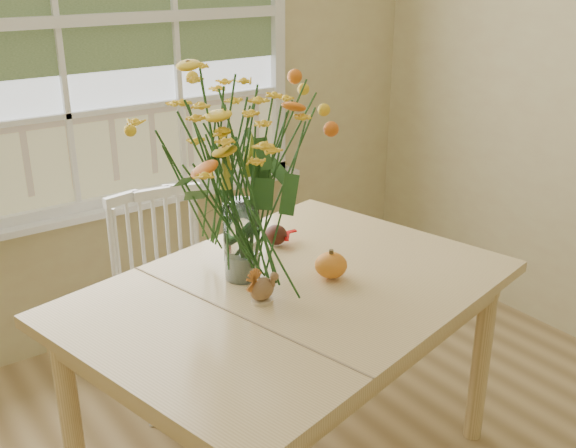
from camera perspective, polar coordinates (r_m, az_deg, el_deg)
wall_back at (r=3.16m, az=-18.77°, el=12.32°), size 4.00×0.02×2.70m
window at (r=3.10m, az=-18.96°, el=15.55°), size 2.42×0.12×1.74m
dining_table at (r=2.32m, az=0.29°, el=-7.34°), size 1.63×1.32×0.77m
windsor_chair at (r=2.93m, az=-10.34°, el=-5.11°), size 0.45×0.43×0.88m
flower_vase at (r=2.19m, az=-4.11°, el=5.18°), size 0.58×0.58×0.68m
pumpkin at (r=2.32m, az=3.65°, el=-3.61°), size 0.11×0.11×0.09m
turkey_figurine at (r=2.16m, az=-2.22°, el=-5.54°), size 0.11×0.09×0.11m
dark_gourd at (r=2.58m, az=-1.04°, el=-1.01°), size 0.13×0.09×0.08m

